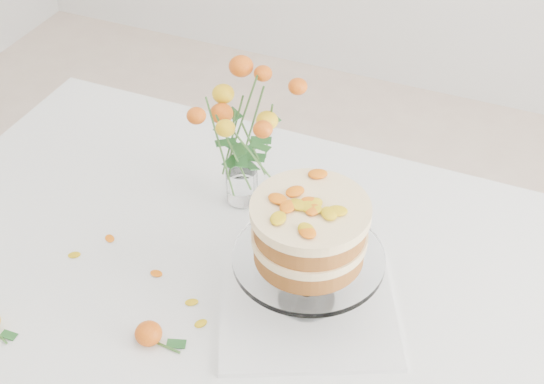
# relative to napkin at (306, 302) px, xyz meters

# --- Properties ---
(table) EXTENTS (1.43, 0.93, 0.76)m
(table) POSITION_rel_napkin_xyz_m (-0.18, 0.06, -0.09)
(table) COLOR tan
(table) RESTS_ON ground
(napkin) EXTENTS (0.44, 0.44, 0.01)m
(napkin) POSITION_rel_napkin_xyz_m (0.00, 0.00, 0.00)
(napkin) COLOR white
(napkin) RESTS_ON table
(cake_stand) EXTENTS (0.28, 0.28, 0.25)m
(cake_stand) POSITION_rel_napkin_xyz_m (-0.00, 0.00, 0.17)
(cake_stand) COLOR white
(cake_stand) RESTS_ON napkin
(rose_vase) EXTENTS (0.26, 0.26, 0.35)m
(rose_vase) POSITION_rel_napkin_xyz_m (-0.24, 0.23, 0.20)
(rose_vase) COLOR white
(rose_vase) RESTS_ON table
(loose_rose_far) EXTENTS (0.09, 0.05, 0.04)m
(loose_rose_far) POSITION_rel_napkin_xyz_m (-0.23, -0.19, 0.02)
(loose_rose_far) COLOR #C34309
(loose_rose_far) RESTS_ON table
(stray_petal_a) EXTENTS (0.03, 0.02, 0.00)m
(stray_petal_a) POSITION_rel_napkin_xyz_m (-0.30, -0.04, -0.00)
(stray_petal_a) COLOR gold
(stray_petal_a) RESTS_ON table
(stray_petal_b) EXTENTS (0.03, 0.02, 0.00)m
(stray_petal_b) POSITION_rel_napkin_xyz_m (-0.20, -0.08, -0.00)
(stray_petal_b) COLOR gold
(stray_petal_b) RESTS_ON table
(stray_petal_c) EXTENTS (0.03, 0.02, 0.00)m
(stray_petal_c) POSITION_rel_napkin_xyz_m (-0.16, -0.12, -0.00)
(stray_petal_c) COLOR gold
(stray_petal_c) RESTS_ON table
(stray_petal_d) EXTENTS (0.03, 0.02, 0.00)m
(stray_petal_d) POSITION_rel_napkin_xyz_m (-0.44, 0.01, -0.00)
(stray_petal_d) COLOR gold
(stray_petal_d) RESTS_ON table
(stray_petal_e) EXTENTS (0.03, 0.02, 0.00)m
(stray_petal_e) POSITION_rel_napkin_xyz_m (-0.48, -0.06, -0.00)
(stray_petal_e) COLOR gold
(stray_petal_e) RESTS_ON table
(stray_petal_f) EXTENTS (0.03, 0.02, 0.00)m
(stray_petal_f) POSITION_rel_napkin_xyz_m (0.12, -0.02, -0.00)
(stray_petal_f) COLOR gold
(stray_petal_f) RESTS_ON table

